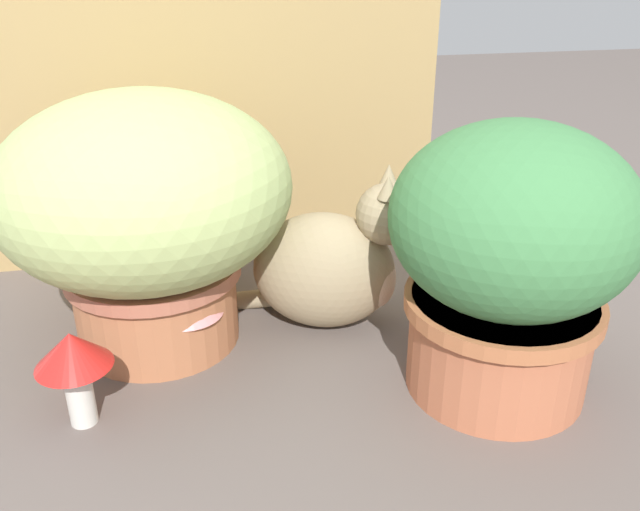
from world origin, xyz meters
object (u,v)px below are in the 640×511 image
(mushroom_ornament_pink, at_px, (185,300))
(mushroom_ornament_red, at_px, (73,358))
(grass_planter, at_px, (146,206))
(cat, at_px, (333,265))
(leafy_planter, at_px, (510,254))

(mushroom_ornament_pink, xyz_separation_m, mushroom_ornament_red, (-0.16, -0.15, 0.00))
(grass_planter, xyz_separation_m, mushroom_ornament_red, (-0.11, -0.22, -0.14))
(mushroom_ornament_pink, height_order, mushroom_ornament_red, same)
(cat, relative_size, mushroom_ornament_pink, 2.34)
(leafy_planter, xyz_separation_m, mushroom_ornament_red, (-0.65, 0.03, -0.12))
(leafy_planter, bearing_deg, grass_planter, 155.52)
(cat, distance_m, mushroom_ornament_red, 0.48)
(mushroom_ornament_red, bearing_deg, mushroom_ornament_pink, 42.54)
(mushroom_ornament_pink, bearing_deg, grass_planter, 125.92)
(grass_planter, distance_m, leafy_planter, 0.59)
(grass_planter, distance_m, mushroom_ornament_pink, 0.17)
(leafy_planter, relative_size, cat, 1.19)
(mushroom_ornament_pink, bearing_deg, leafy_planter, -19.64)
(mushroom_ornament_pink, distance_m, mushroom_ornament_red, 0.22)
(leafy_planter, relative_size, mushroom_ornament_pink, 2.77)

